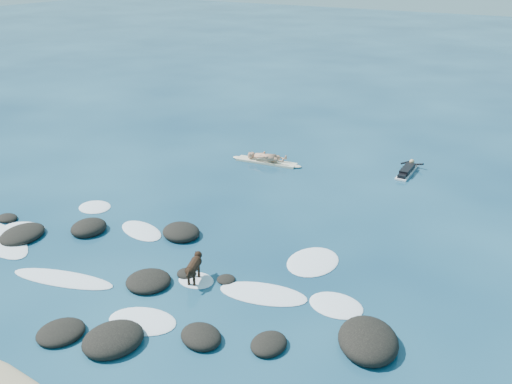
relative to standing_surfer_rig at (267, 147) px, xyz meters
The scene contains 6 objects.
ground 9.14m from the standing_surfer_rig, 79.16° to the right, with size 160.00×160.00×0.00m, color #0A2642.
reef_rocks 11.25m from the standing_surfer_rig, 77.01° to the right, with size 15.42×7.47×0.66m.
breaking_foam 9.82m from the standing_surfer_rig, 83.44° to the right, with size 14.07×6.91×0.12m.
standing_surfer_rig is the anchor object (origin of this frame).
paddling_surfer_rig 6.26m from the standing_surfer_rig, 19.22° to the left, with size 1.05×2.33×0.40m.
dog 10.30m from the standing_surfer_rig, 71.63° to the right, with size 0.57×1.22×0.80m.
Camera 1 is at (10.48, -12.17, 8.96)m, focal length 40.00 mm.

